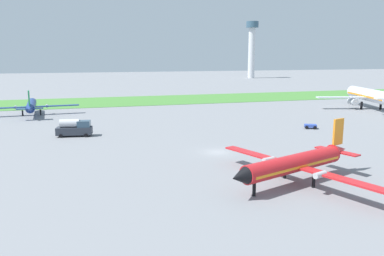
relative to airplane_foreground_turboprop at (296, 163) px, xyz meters
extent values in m
plane|color=gray|center=(-3.78, 16.97, -2.59)|extent=(600.00, 600.00, 0.00)
cube|color=#478438|center=(-3.78, 90.32, -2.55)|extent=(360.00, 28.00, 0.08)
cylinder|color=red|center=(-0.39, -0.14, -0.02)|extent=(15.26, 7.34, 2.15)
cone|color=black|center=(-8.46, -3.10, -0.02)|extent=(2.74, 2.72, 2.10)
cone|color=red|center=(8.08, 2.96, 0.25)|extent=(3.49, 2.85, 1.93)
cube|color=orange|center=(-0.39, -0.14, -0.18)|extent=(14.46, 7.09, 0.30)
cube|color=red|center=(2.05, -5.54, -0.39)|extent=(5.48, 11.61, 0.21)
cube|color=red|center=(-2.02, 5.55, -0.39)|extent=(5.48, 11.61, 0.21)
cylinder|color=#B7BABF|center=(0.75, -3.75, -0.39)|extent=(1.85, 1.24, 0.69)
cylinder|color=#B7BABF|center=(-1.85, 3.35, -0.39)|extent=(1.85, 1.24, 0.69)
cube|color=orange|center=(7.67, 2.82, 2.78)|extent=(1.90, 0.91, 3.44)
cube|color=red|center=(8.19, 1.40, 0.20)|extent=(2.25, 3.27, 0.17)
cube|color=red|center=(7.16, 4.23, 0.20)|extent=(2.25, 3.27, 0.17)
cylinder|color=black|center=(-6.44, -2.36, -1.84)|extent=(0.39, 0.39, 1.50)
cylinder|color=black|center=(1.35, -1.77, -1.84)|extent=(0.39, 0.39, 1.50)
cylinder|color=black|center=(-0.12, 2.22, -1.84)|extent=(0.39, 0.39, 1.50)
cylinder|color=navy|center=(-36.30, 66.51, -0.05)|extent=(3.22, 15.38, 2.12)
cone|color=black|center=(-36.91, 74.97, -0.05)|extent=(2.23, 2.26, 2.08)
cone|color=navy|center=(-35.65, 57.63, 0.22)|extent=(2.12, 3.10, 1.91)
cube|color=#198C4C|center=(-36.30, 66.51, -0.21)|extent=(3.20, 14.53, 0.30)
cube|color=navy|center=(-42.08, 65.67, -0.42)|extent=(11.74, 2.32, 0.21)
cube|color=navy|center=(-30.45, 66.51, -0.42)|extent=(11.74, 2.32, 0.21)
cylinder|color=#B7BABF|center=(-40.03, 66.41, -0.42)|extent=(0.80, 1.74, 0.68)
cylinder|color=#B7BABF|center=(-32.59, 66.95, -0.42)|extent=(0.80, 1.74, 0.68)
cube|color=#198C4C|center=(-35.68, 58.05, 2.71)|extent=(0.39, 1.92, 3.39)
cube|color=navy|center=(-37.16, 57.95, 0.16)|extent=(3.05, 1.48, 0.17)
cube|color=navy|center=(-34.20, 58.16, 0.16)|extent=(3.05, 1.48, 0.17)
cylinder|color=black|center=(-36.76, 72.85, -1.85)|extent=(0.38, 0.38, 1.48)
cylinder|color=black|center=(-38.31, 65.30, -1.85)|extent=(0.38, 0.38, 1.48)
cylinder|color=black|center=(-34.13, 65.61, -1.85)|extent=(0.38, 0.38, 1.48)
cylinder|color=silver|center=(55.02, 52.67, 1.35)|extent=(9.31, 22.85, 3.47)
cone|color=black|center=(58.33, 64.86, 1.35)|extent=(4.11, 3.94, 3.40)
cube|color=orange|center=(55.02, 52.67, 1.09)|extent=(9.05, 21.65, 0.49)
cube|color=silver|center=(47.55, 54.05, 0.75)|extent=(15.20, 6.11, 0.35)
cylinder|color=#B7BABF|center=(50.18, 53.33, -0.50)|extent=(2.84, 4.16, 1.91)
cube|color=silver|center=(49.58, 41.06, 1.70)|extent=(4.76, 2.99, 0.28)
cylinder|color=black|center=(57.51, 61.81, -1.49)|extent=(0.63, 0.63, 2.21)
cylinder|color=black|center=(51.98, 51.86, -1.49)|extent=(0.63, 0.63, 2.21)
cylinder|color=black|center=(57.24, 50.43, -1.49)|extent=(0.63, 0.63, 2.21)
cube|color=#2D333D|center=(-25.54, 36.05, -1.54)|extent=(6.79, 3.37, 1.40)
cylinder|color=silver|center=(-26.31, 36.17, -0.07)|extent=(3.77, 2.07, 1.54)
cube|color=#334C60|center=(-23.74, 35.77, -0.24)|extent=(2.62, 2.35, 1.20)
cylinder|color=black|center=(-23.10, 36.88, -2.24)|extent=(0.73, 0.36, 0.70)
cylinder|color=black|center=(-23.48, 34.51, -2.24)|extent=(0.73, 0.36, 0.70)
cylinder|color=black|center=(-27.60, 37.58, -2.24)|extent=(0.73, 0.36, 0.70)
cylinder|color=black|center=(-27.97, 35.21, -2.24)|extent=(0.73, 0.36, 0.70)
cube|color=#334FB2|center=(21.74, 30.42, -1.97)|extent=(2.81, 2.38, 0.55)
cylinder|color=black|center=(22.82, 30.74, -2.24)|extent=(0.74, 0.52, 0.70)
cylinder|color=black|center=(22.18, 29.38, -2.24)|extent=(0.74, 0.52, 0.70)
cylinder|color=black|center=(21.30, 31.45, -2.24)|extent=(0.74, 0.52, 0.70)
cylinder|color=black|center=(20.66, 30.10, -2.24)|extent=(0.74, 0.52, 0.70)
cylinder|color=silver|center=(86.25, 200.75, 13.80)|extent=(4.40, 4.40, 32.79)
cylinder|color=#38566B|center=(86.25, 200.75, 32.19)|extent=(8.00, 8.00, 4.00)
camera|label=1|loc=(-24.03, -38.97, 12.51)|focal=36.22mm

